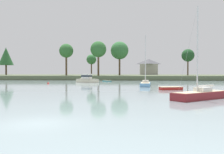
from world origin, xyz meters
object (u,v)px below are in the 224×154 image
object	(u,v)px
sailboat_maroon	(201,97)
cruiser_cream	(86,80)
mooring_buoy_red	(48,83)
sailboat_skyblue	(145,85)
dinghy_red	(171,89)
dinghy_teal	(107,81)

from	to	relation	value
sailboat_maroon	cruiser_cream	bearing A→B (deg)	116.72
mooring_buoy_red	sailboat_skyblue	bearing A→B (deg)	-20.32
dinghy_red	mooring_buoy_red	size ratio (longest dim) A/B	7.74
sailboat_maroon	mooring_buoy_red	world-z (taller)	sailboat_maroon
dinghy_red	mooring_buoy_red	xyz separation A→B (m)	(-28.27, 19.69, -0.09)
sailboat_maroon	mooring_buoy_red	distance (m)	44.62
sailboat_maroon	sailboat_skyblue	xyz separation A→B (m)	(-4.76, 24.50, 0.01)
dinghy_teal	dinghy_red	distance (m)	39.60
cruiser_cream	mooring_buoy_red	world-z (taller)	cruiser_cream
sailboat_maroon	dinghy_red	distance (m)	13.96
dinghy_teal	mooring_buoy_red	xyz separation A→B (m)	(-13.47, -17.05, -0.04)
cruiser_cream	sailboat_maroon	bearing A→B (deg)	-63.28
sailboat_skyblue	dinghy_red	distance (m)	11.19
mooring_buoy_red	dinghy_teal	bearing A→B (deg)	51.68
sailboat_skyblue	mooring_buoy_red	size ratio (longest dim) A/B	21.32
mooring_buoy_red	cruiser_cream	bearing A→B (deg)	46.73
sailboat_maroon	dinghy_teal	xyz separation A→B (m)	(-15.88, 50.65, -0.11)
dinghy_teal	dinghy_red	world-z (taller)	dinghy_red
dinghy_red	sailboat_maroon	bearing A→B (deg)	-85.51
sailboat_skyblue	mooring_buoy_red	world-z (taller)	sailboat_skyblue
dinghy_teal	sailboat_skyblue	size ratio (longest dim) A/B	0.28
sailboat_maroon	mooring_buoy_red	bearing A→B (deg)	131.14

